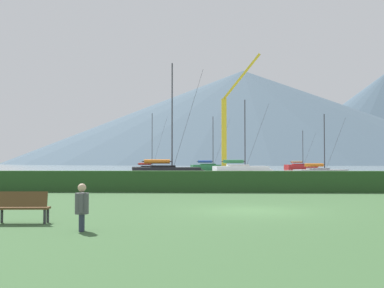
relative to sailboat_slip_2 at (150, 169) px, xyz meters
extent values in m
plane|color=#385B33|center=(11.79, -63.92, -0.56)|extent=(1000.00, 1000.00, 0.00)
cube|color=#8C9EA3|center=(11.79, 73.08, -0.56)|extent=(320.00, 246.00, 0.00)
cube|color=#284C23|center=(11.79, -52.92, 0.07)|extent=(80.00, 1.20, 1.25)
cube|color=black|center=(-0.08, -0.03, -0.11)|extent=(5.93, 3.57, 0.88)
cone|color=black|center=(2.96, 0.97, -0.11)|extent=(1.15, 1.01, 0.75)
cube|color=black|center=(-0.39, -0.13, 0.21)|extent=(2.40, 1.93, 0.56)
cylinder|color=#333338|center=(0.37, 0.12, 4.67)|extent=(0.11, 0.11, 9.49)
cylinder|color=#333338|center=(-0.83, -0.27, 0.81)|extent=(2.43, 0.87, 0.10)
cylinder|color=red|center=(-0.83, -0.27, 0.81)|extent=(2.15, 1.00, 0.35)
cylinder|color=#333338|center=(1.63, 0.53, 4.43)|extent=(2.54, 0.85, 9.02)
cube|color=red|center=(29.69, 23.73, -0.02)|extent=(7.18, 4.35, 1.07)
cone|color=red|center=(33.37, 24.95, -0.02)|extent=(1.39, 1.23, 0.91)
cube|color=#A52020|center=(29.32, 23.61, 0.37)|extent=(2.91, 2.34, 0.68)
cylinder|color=#333338|center=(30.24, 23.91, 3.95)|extent=(0.14, 0.14, 7.85)
cylinder|color=#333338|center=(28.79, 23.43, 1.09)|extent=(2.94, 1.07, 0.12)
cylinder|color=tan|center=(28.79, 23.43, 1.09)|extent=(2.60, 1.22, 0.43)
cylinder|color=#333338|center=(31.76, 24.42, 3.75)|extent=(3.07, 1.04, 7.47)
cube|color=#9E9EA3|center=(22.51, -27.35, -0.10)|extent=(6.09, 3.56, 0.91)
cone|color=#9E9EA3|center=(25.66, -26.40, -0.10)|extent=(1.17, 1.02, 0.77)
cube|color=gray|center=(22.19, -27.45, 0.23)|extent=(2.45, 1.95, 0.58)
cylinder|color=#333338|center=(22.98, -27.21, 3.25)|extent=(0.12, 0.12, 6.61)
cylinder|color=#333338|center=(21.74, -27.58, 0.85)|extent=(2.51, 0.85, 0.10)
cylinder|color=orange|center=(21.74, -27.58, 0.85)|extent=(2.22, 0.99, 0.36)
cylinder|color=#333338|center=(24.28, -26.81, 3.08)|extent=(2.63, 0.82, 6.29)
cube|color=white|center=(14.37, -15.49, 0.02)|extent=(7.73, 4.16, 1.15)
cone|color=white|center=(18.45, -14.51, 0.02)|extent=(1.45, 1.25, 0.98)
cube|color=silver|center=(13.96, -15.59, 0.44)|extent=(3.06, 2.35, 0.73)
cylinder|color=#333338|center=(14.98, -15.34, 4.88)|extent=(0.15, 0.15, 9.61)
cylinder|color=#333338|center=(13.38, -15.73, 1.23)|extent=(3.24, 0.89, 0.13)
cylinder|color=#2D7542|center=(13.38, -15.73, 1.23)|extent=(2.84, 1.10, 0.46)
cylinder|color=#333338|center=(16.66, -14.94, 4.64)|extent=(3.40, 0.84, 9.14)
cube|color=#236B38|center=(10.17, 11.36, 0.01)|extent=(7.58, 4.26, 1.13)
cone|color=#236B38|center=(14.14, 12.43, 0.01)|extent=(1.44, 1.25, 0.96)
cube|color=#206032|center=(9.78, 11.25, 0.42)|extent=(3.03, 2.36, 0.72)
cylinder|color=#333338|center=(10.77, 11.52, 4.97)|extent=(0.14, 0.14, 9.82)
cylinder|color=#333338|center=(9.21, 11.09, 1.19)|extent=(3.15, 0.97, 0.12)
cylinder|color=#2847A3|center=(9.21, 11.09, 1.19)|extent=(2.77, 1.16, 0.45)
cylinder|color=#333338|center=(12.40, 11.96, 4.73)|extent=(3.31, 0.92, 9.34)
cube|color=black|center=(5.41, -28.70, 0.02)|extent=(7.66, 3.64, 1.16)
cone|color=black|center=(9.56, -28.04, 0.02)|extent=(1.40, 1.17, 0.98)
cube|color=black|center=(4.99, -28.77, 0.44)|extent=(2.98, 2.17, 0.74)
cylinder|color=#333338|center=(6.03, -28.60, 6.10)|extent=(0.15, 0.15, 12.05)
cylinder|color=#333338|center=(4.40, -28.86, 1.23)|extent=(3.29, 0.64, 0.13)
cylinder|color=orange|center=(4.40, -28.86, 1.23)|extent=(2.85, 0.90, 0.46)
cylinder|color=#333338|center=(7.74, -28.33, 5.80)|extent=(3.46, 0.58, 11.46)
cube|color=brown|center=(4.69, -67.76, -0.11)|extent=(1.55, 0.53, 0.06)
cube|color=brown|center=(4.70, -67.95, 0.17)|extent=(1.54, 0.21, 0.45)
cylinder|color=#333338|center=(5.36, -67.56, -0.33)|extent=(0.08, 0.08, 0.45)
cylinder|color=#333338|center=(3.99, -67.63, -0.33)|extent=(0.08, 0.08, 0.45)
cylinder|color=#333338|center=(5.38, -67.89, -0.33)|extent=(0.08, 0.08, 0.45)
cylinder|color=#2D3347|center=(6.87, -69.40, -0.33)|extent=(0.14, 0.14, 0.45)
cylinder|color=#2D3347|center=(6.84, -69.22, -0.33)|extent=(0.14, 0.14, 0.45)
cylinder|color=#4C4C51|center=(6.85, -69.31, 0.17)|extent=(0.36, 0.36, 0.55)
cylinder|color=#4C4C51|center=(6.90, -69.55, 0.19)|extent=(0.09, 0.09, 0.49)
cylinder|color=#4C4C51|center=(6.81, -69.07, 0.19)|extent=(0.09, 0.09, 0.49)
sphere|color=tan|center=(6.85, -69.31, 0.58)|extent=(0.22, 0.22, 0.22)
cube|color=#333338|center=(12.44, -4.25, -0.16)|extent=(2.00, 2.00, 0.80)
cube|color=gold|center=(12.44, -4.25, 5.75)|extent=(0.80, 0.80, 11.02)
cube|color=gold|center=(15.30, -4.25, 14.85)|extent=(6.02, 0.36, 7.42)
cone|color=#425666|center=(33.86, 267.29, 32.90)|extent=(326.06, 326.06, 66.92)
camera|label=1|loc=(10.24, -82.05, 1.28)|focal=45.59mm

